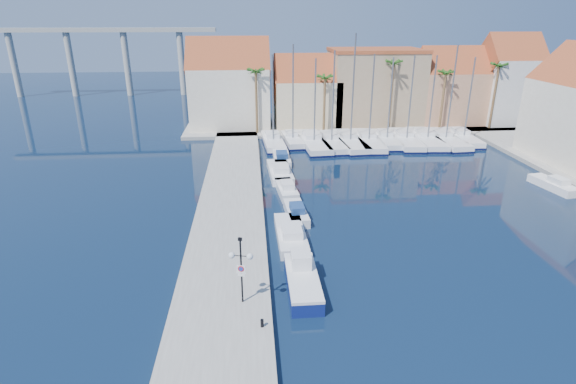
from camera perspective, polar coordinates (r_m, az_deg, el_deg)
ground at (r=29.76m, az=9.66°, el=-12.78°), size 260.00×260.00×0.00m
quay_west at (r=40.73m, az=-7.37°, el=-2.44°), size 6.00×77.00×0.50m
shore_north at (r=75.51m, az=8.36°, el=8.63°), size 54.00×16.00×0.50m
lamp_post at (r=26.51m, az=-6.00°, el=-8.64°), size 1.45×0.63×4.33m
bollard at (r=25.91m, az=-3.31°, el=-16.29°), size 0.19×0.19×0.46m
fishing_boat at (r=29.66m, az=1.84°, el=-10.99°), size 1.98×5.93×2.07m
motorboat_west_0 at (r=35.70m, az=0.36°, el=-5.36°), size 2.29×6.84×1.40m
motorboat_west_1 at (r=39.56m, az=1.05°, el=-2.59°), size 1.94×5.18×1.40m
motorboat_west_2 at (r=44.92m, az=-0.19°, el=0.41°), size 2.15×5.39×1.40m
motorboat_west_3 at (r=50.07m, az=-1.03°, el=2.64°), size 2.68×7.43×1.40m
motorboat_west_4 at (r=54.94m, az=-0.81°, el=4.35°), size 1.92×5.95×1.40m
motorboat_east_1 at (r=53.63m, az=30.71°, el=0.84°), size 2.63×5.64×1.40m
sailboat_0 at (r=62.36m, az=-1.92°, el=6.47°), size 3.16×9.88×12.12m
sailboat_1 at (r=63.18m, az=0.55°, el=6.73°), size 2.76×8.29×13.33m
sailboat_2 at (r=62.14m, az=3.20°, el=6.37°), size 3.87×11.97×11.69m
sailboat_3 at (r=62.31m, az=5.41°, el=6.37°), size 3.50×10.92×12.64m
sailboat_4 at (r=62.97m, az=7.75°, el=6.44°), size 3.88×11.77×14.71m
sailboat_5 at (r=63.66m, az=10.11°, el=6.44°), size 3.71×11.71×12.14m
sailboat_6 at (r=64.84m, az=12.34°, el=6.57°), size 3.07×9.77×11.68m
sailboat_7 at (r=65.45m, az=14.69°, el=6.48°), size 3.89×11.37×11.96m
sailboat_8 at (r=66.59m, az=17.13°, el=6.48°), size 3.93×11.73×11.92m
sailboat_9 at (r=67.13m, az=19.14°, el=6.37°), size 3.74×11.46×13.23m
sailboat_10 at (r=69.06m, az=21.24°, el=6.49°), size 3.06×9.89×11.63m
building_0 at (r=71.55m, az=-7.42°, el=13.09°), size 12.30×9.00×13.50m
building_1 at (r=72.21m, az=2.41°, el=12.33°), size 10.30×8.00×11.00m
building_2 at (r=75.18m, az=10.89°, el=13.08°), size 14.20×10.20×11.50m
building_3 at (r=78.35m, az=19.76°, el=12.26°), size 10.30×8.00×12.00m
building_4 at (r=81.43m, az=26.06°, el=12.47°), size 8.30×8.00×14.00m
palm_0 at (r=66.21m, az=-4.12°, el=14.79°), size 2.60×2.60×10.15m
palm_1 at (r=67.20m, az=4.73°, el=14.05°), size 2.60×2.60×9.15m
palm_2 at (r=69.32m, az=13.26°, el=15.37°), size 2.60×2.60×11.15m
palm_3 at (r=72.27m, az=19.40°, el=13.85°), size 2.60×2.60×9.65m
palm_4 at (r=75.73m, az=25.20°, el=14.08°), size 2.60×2.60×10.65m
viaduct at (r=110.75m, az=-22.64°, el=16.51°), size 48.00×2.20×14.45m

